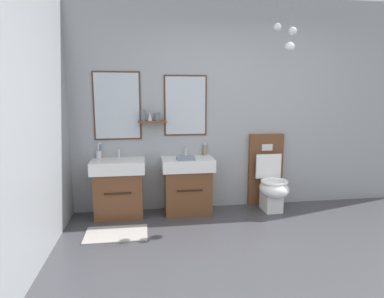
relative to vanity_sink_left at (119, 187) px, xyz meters
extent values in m
cube|color=#3D3D42|center=(1.68, -1.81, -0.43)|extent=(6.00, 5.43, 0.10)
cube|color=#999EA3|center=(1.68, 0.25, 1.01)|extent=(4.80, 0.12, 2.78)
cube|color=#4C301E|center=(0.00, 0.18, 1.01)|extent=(0.59, 0.02, 0.86)
cube|color=silver|center=(0.00, 0.17, 1.01)|extent=(0.55, 0.01, 0.82)
cube|color=#4C301E|center=(0.87, 0.18, 1.01)|extent=(0.56, 0.02, 0.78)
cube|color=silver|center=(0.87, 0.17, 1.01)|extent=(0.52, 0.01, 0.74)
cube|color=brown|center=(0.44, 0.11, 0.81)|extent=(0.36, 0.14, 0.02)
cylinder|color=slate|center=(0.32, 0.10, 0.89)|extent=(0.06, 0.06, 0.14)
cone|color=silver|center=(0.41, 0.10, 0.88)|extent=(0.06, 0.06, 0.11)
cylinder|color=slate|center=(0.50, 0.11, 0.87)|extent=(0.07, 0.07, 0.10)
cylinder|color=gray|center=(2.09, -0.28, 2.16)|extent=(0.01, 0.01, 0.46)
sphere|color=silver|center=(2.09, -0.28, 1.89)|extent=(0.10, 0.10, 0.10)
cylinder|color=gray|center=(2.08, -0.25, 2.08)|extent=(0.01, 0.01, 0.64)
sphere|color=silver|center=(2.08, -0.25, 1.71)|extent=(0.12, 0.12, 0.12)
cylinder|color=gray|center=(1.91, -0.26, 2.19)|extent=(0.01, 0.01, 0.42)
sphere|color=silver|center=(1.91, -0.26, 1.93)|extent=(0.09, 0.09, 0.09)
cube|color=#9E9993|center=(0.00, -0.58, -0.38)|extent=(0.68, 0.44, 0.01)
cube|color=brown|center=(0.00, 0.00, -0.10)|extent=(0.59, 0.41, 0.57)
cube|color=black|center=(0.00, -0.21, -0.03)|extent=(0.32, 0.01, 0.02)
cube|color=white|center=(0.00, 0.00, 0.27)|extent=(0.66, 0.45, 0.15)
cube|color=silver|center=(0.00, -0.03, 0.33)|extent=(0.41, 0.25, 0.03)
cylinder|color=silver|center=(0.00, 0.18, 0.40)|extent=(0.03, 0.03, 0.11)
cylinder|color=silver|center=(0.00, 0.12, 0.45)|extent=(0.02, 0.11, 0.02)
cube|color=brown|center=(0.87, 0.00, -0.10)|extent=(0.59, 0.41, 0.57)
cube|color=black|center=(0.87, -0.21, -0.03)|extent=(0.32, 0.01, 0.02)
cube|color=white|center=(0.87, 0.00, 0.27)|extent=(0.66, 0.45, 0.15)
cube|color=silver|center=(0.87, -0.03, 0.33)|extent=(0.41, 0.25, 0.03)
cylinder|color=silver|center=(0.87, 0.18, 0.40)|extent=(0.03, 0.03, 0.11)
cylinder|color=silver|center=(0.87, 0.12, 0.45)|extent=(0.02, 0.11, 0.02)
cube|color=brown|center=(1.99, 0.17, 0.12)|extent=(0.48, 0.10, 1.00)
cube|color=silver|center=(1.99, 0.12, 0.44)|extent=(0.15, 0.01, 0.09)
cube|color=white|center=(1.99, -0.09, -0.21)|extent=(0.22, 0.30, 0.34)
ellipsoid|color=white|center=(1.99, -0.17, -0.06)|extent=(0.37, 0.46, 0.24)
torus|color=white|center=(1.99, -0.17, 0.03)|extent=(0.35, 0.35, 0.04)
cube|color=white|center=(1.99, 0.05, 0.19)|extent=(0.35, 0.03, 0.33)
cylinder|color=silver|center=(-0.25, 0.15, 0.39)|extent=(0.07, 0.07, 0.09)
cylinder|color=#2D84DB|center=(-0.23, 0.14, 0.45)|extent=(0.03, 0.03, 0.17)
cube|color=white|center=(-0.22, 0.15, 0.54)|extent=(0.02, 0.02, 0.03)
cylinder|color=#DB3847|center=(-0.25, 0.16, 0.45)|extent=(0.04, 0.02, 0.17)
cube|color=white|center=(-0.24, 0.16, 0.54)|extent=(0.02, 0.02, 0.03)
cylinder|color=white|center=(-0.25, 0.14, 0.44)|extent=(0.02, 0.02, 0.15)
cube|color=white|center=(-0.25, 0.13, 0.52)|extent=(0.01, 0.02, 0.03)
cylinder|color=gray|center=(1.13, 0.16, 0.41)|extent=(0.06, 0.06, 0.14)
cylinder|color=silver|center=(1.13, 0.16, 0.50)|extent=(0.02, 0.02, 0.04)
cube|color=gray|center=(0.83, -0.13, 0.37)|extent=(0.22, 0.16, 0.04)
camera|label=1|loc=(0.33, -4.07, 1.14)|focal=30.53mm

